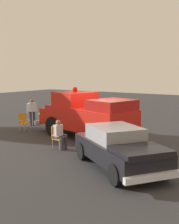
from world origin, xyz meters
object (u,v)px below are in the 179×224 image
lawn_chair_near_truck (58,135)px  traffic_cone (142,130)px  spectator_seated (60,133)px  lawn_chair_spare (24,121)px  classic_hot_rod (119,148)px  vintage_fire_truck (86,115)px  spectator_standing (32,110)px

lawn_chair_near_truck → traffic_cone: lawn_chair_near_truck is taller
lawn_chair_near_truck → spectator_seated: size_ratio=0.79×
traffic_cone → spectator_seated: bearing=158.3°
lawn_chair_spare → spectator_seated: 4.74m
lawn_chair_spare → spectator_seated: size_ratio=0.79×
classic_hot_rod → lawn_chair_spare: 8.29m
vintage_fire_truck → classic_hot_rod: bearing=-132.0°
vintage_fire_truck → classic_hot_rod: size_ratio=1.35×
vintage_fire_truck → classic_hot_rod: 5.07m
vintage_fire_truck → spectator_standing: bearing=78.1°
spectator_seated → traffic_cone: size_ratio=2.03×
spectator_seated → spectator_standing: bearing=55.9°
vintage_fire_truck → spectator_seated: (-2.49, -0.29, -0.50)m
traffic_cone → lawn_chair_near_truck: bearing=156.8°
classic_hot_rod → traffic_cone: 5.78m
classic_hot_rod → lawn_chair_spare: (2.84, 7.78, -0.16)m
lawn_chair_spare → traffic_cone: (2.69, -6.17, -0.28)m
lawn_chair_spare → spectator_seated: (-1.95, -4.32, 0.11)m
classic_hot_rod → lawn_chair_near_truck: bearing=75.8°
vintage_fire_truck → lawn_chair_spare: (-0.54, 4.03, -0.61)m
spectator_seated → spectator_standing: spectator_standing is taller
classic_hot_rod → spectator_standing: 9.72m
lawn_chair_near_truck → spectator_seated: (-0.02, -0.13, 0.11)m
classic_hot_rod → lawn_chair_near_truck: classic_hot_rod is taller
spectator_seated → classic_hot_rod: bearing=-104.4°
classic_hot_rod → traffic_cone: size_ratio=7.32×
classic_hot_rod → spectator_standing: (4.41, 8.66, 0.22)m
spectator_standing → classic_hot_rod: bearing=-117.0°
spectator_seated → traffic_cone: (4.64, -1.85, -0.39)m
lawn_chair_spare → lawn_chair_near_truck: bearing=-114.7°
lawn_chair_near_truck → spectator_standing: 6.16m
lawn_chair_near_truck → lawn_chair_spare: (1.93, 4.19, 0.00)m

